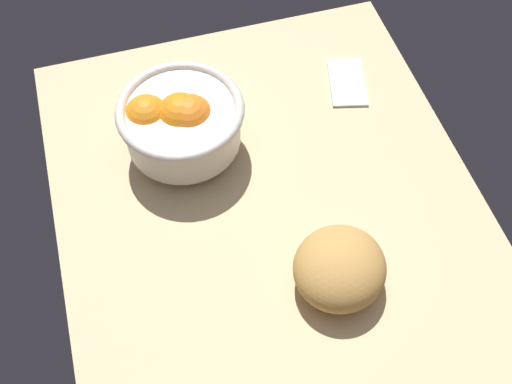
# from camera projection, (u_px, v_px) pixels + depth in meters

# --- Properties ---
(ground_plane) EXTENTS (0.77, 0.65, 0.03)m
(ground_plane) POSITION_uv_depth(u_px,v_px,m) (268.00, 206.00, 0.99)
(ground_plane) COLOR #D3BA8A
(fruit_bowl) EXTENTS (0.20, 0.20, 0.12)m
(fruit_bowl) POSITION_uv_depth(u_px,v_px,m) (180.00, 121.00, 0.98)
(fruit_bowl) COLOR silver
(fruit_bowl) RESTS_ON ground
(bread_loaf) EXTENTS (0.18, 0.18, 0.08)m
(bread_loaf) POSITION_uv_depth(u_px,v_px,m) (340.00, 268.00, 0.87)
(bread_loaf) COLOR #C28F47
(bread_loaf) RESTS_ON ground
(napkin_folded) EXTENTS (0.12, 0.09, 0.01)m
(napkin_folded) POSITION_uv_depth(u_px,v_px,m) (347.00, 81.00, 1.11)
(napkin_folded) COLOR silver
(napkin_folded) RESTS_ON ground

